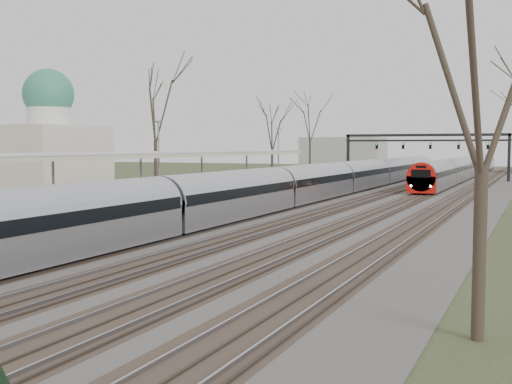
# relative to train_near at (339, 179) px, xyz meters

# --- Properties ---
(track_bed) EXTENTS (24.00, 160.00, 0.22)m
(track_bed) POSITION_rel_train_near_xyz_m (2.76, -0.77, -1.42)
(track_bed) COLOR #474442
(track_bed) RESTS_ON ground
(platform) EXTENTS (3.50, 69.00, 1.00)m
(platform) POSITION_rel_train_near_xyz_m (-6.55, -18.27, -0.98)
(platform) COLOR #9E9B93
(platform) RESTS_ON ground
(canopy) EXTENTS (4.10, 50.00, 3.11)m
(canopy) POSITION_rel_train_near_xyz_m (-6.55, -22.78, 2.45)
(canopy) COLOR slate
(canopy) RESTS_ON platform
(dome_building) EXTENTS (10.00, 8.00, 10.30)m
(dome_building) POSITION_rel_train_near_xyz_m (-19.21, -17.77, 2.24)
(dome_building) COLOR beige
(dome_building) RESTS_ON ground
(signal_gantry) EXTENTS (21.00, 0.59, 6.08)m
(signal_gantry) POSITION_rel_train_near_xyz_m (2.79, 29.22, 3.43)
(signal_gantry) COLOR black
(signal_gantry) RESTS_ON ground
(tree_west_far) EXTENTS (5.50, 5.50, 11.33)m
(tree_west_far) POSITION_rel_train_near_xyz_m (-14.50, -7.77, 6.54)
(tree_west_far) COLOR #2D231C
(tree_west_far) RESTS_ON ground
(tree_east_near) EXTENTS (4.50, 4.50, 9.27)m
(tree_east_near) POSITION_rel_train_near_xyz_m (15.50, -40.77, 5.08)
(tree_east_near) COLOR #2D231C
(tree_east_near) RESTS_ON ground
(train_near) EXTENTS (2.62, 90.21, 3.05)m
(train_near) POSITION_rel_train_near_xyz_m (0.00, 0.00, 0.00)
(train_near) COLOR #A7A9B1
(train_near) RESTS_ON ground
(train_far) EXTENTS (2.62, 75.21, 3.05)m
(train_far) POSITION_rel_train_near_xyz_m (7.00, 39.02, 0.00)
(train_far) COLOR #A7A9B1
(train_far) RESTS_ON ground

